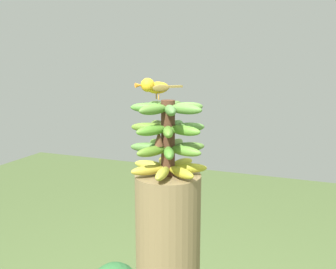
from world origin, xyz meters
TOP-DOWN VIEW (x-y plane):
  - banana_bunch at (-0.00, 0.00)m, footprint 0.30×0.30m
  - perched_bird at (0.00, 0.06)m, footprint 0.16×0.15m

SIDE VIEW (x-z plane):
  - banana_bunch at x=0.00m, z-range 1.15..1.44m
  - perched_bird at x=0.00m, z-range 1.45..1.53m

